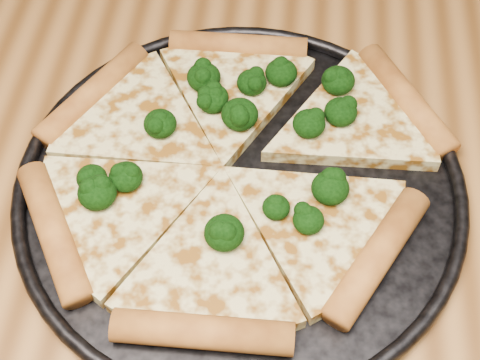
{
  "coord_description": "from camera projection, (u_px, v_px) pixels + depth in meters",
  "views": [
    {
      "loc": [
        0.05,
        -0.26,
        1.23
      ],
      "look_at": [
        0.02,
        0.06,
        0.77
      ],
      "focal_mm": 51.48,
      "sensor_mm": 36.0,
      "label": 1
    }
  ],
  "objects": [
    {
      "name": "pizza_pan",
      "position": [
        240.0,
        186.0,
        0.57
      ],
      "size": [
        0.37,
        0.37,
        0.02
      ],
      "color": "black",
      "rests_on": "dining_table"
    },
    {
      "name": "dining_table",
      "position": [
        216.0,
        301.0,
        0.62
      ],
      "size": [
        1.2,
        0.9,
        0.75
      ],
      "color": "#99652F",
      "rests_on": "ground"
    },
    {
      "name": "broccoli_florets",
      "position": [
        237.0,
        134.0,
        0.58
      ],
      "size": [
        0.22,
        0.2,
        0.02
      ],
      "color": "black",
      "rests_on": "pizza"
    },
    {
      "name": "pizza",
      "position": [
        230.0,
        166.0,
        0.57
      ],
      "size": [
        0.37,
        0.32,
        0.03
      ],
      "rotation": [
        0.0,
        0.0,
        0.01
      ],
      "color": "#DED388",
      "rests_on": "pizza_pan"
    }
  ]
}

